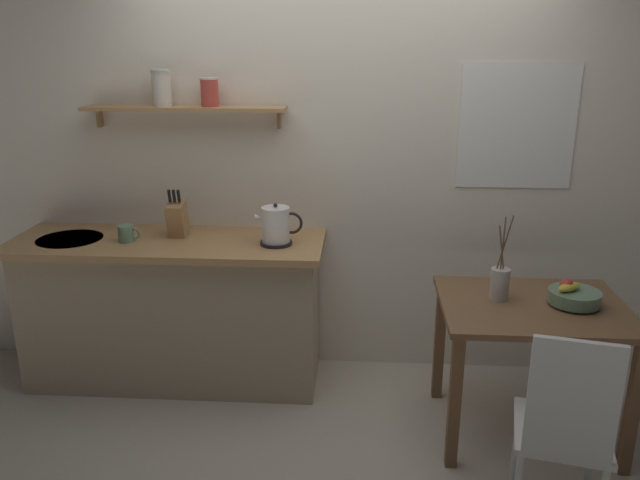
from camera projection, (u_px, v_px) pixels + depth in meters
ground_plane at (335, 412)px, 3.59m from camera, size 14.00×14.00×0.00m
back_wall at (375, 158)px, 3.78m from camera, size 6.80×0.11×2.70m
kitchen_counter at (173, 310)px, 3.81m from camera, size 1.83×0.63×0.92m
wall_shelf at (179, 98)px, 3.59m from camera, size 1.18×0.20×0.34m
dining_table at (532, 326)px, 3.23m from camera, size 0.94×0.74×0.75m
dining_chair_near at (565, 427)px, 2.55m from camera, size 0.46×0.48×0.97m
fruit_bowl at (574, 296)px, 3.17m from camera, size 0.26×0.26×0.14m
twig_vase at (500, 283)px, 3.23m from camera, size 0.10×0.10×0.45m
electric_kettle at (276, 226)px, 3.54m from camera, size 0.27×0.18×0.24m
knife_block at (177, 218)px, 3.68m from camera, size 0.10×0.16×0.29m
coffee_mug_by_sink at (127, 233)px, 3.61m from camera, size 0.13×0.09×0.10m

